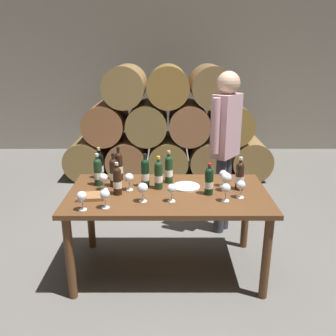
# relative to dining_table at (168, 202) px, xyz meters

# --- Properties ---
(ground_plane) EXTENTS (14.00, 14.00, 0.00)m
(ground_plane) POSITION_rel_dining_table_xyz_m (0.00, 0.00, -0.67)
(ground_plane) COLOR #66635E
(cellar_back_wall) EXTENTS (10.00, 0.24, 2.80)m
(cellar_back_wall) POSITION_rel_dining_table_xyz_m (0.00, 4.20, 0.73)
(cellar_back_wall) COLOR gray
(cellar_back_wall) RESTS_ON ground_plane
(barrel_stack) EXTENTS (3.12, 0.90, 1.69)m
(barrel_stack) POSITION_rel_dining_table_xyz_m (0.00, 2.60, 0.09)
(barrel_stack) COLOR olive
(barrel_stack) RESTS_ON ground_plane
(dining_table) EXTENTS (1.70, 0.90, 0.76)m
(dining_table) POSITION_rel_dining_table_xyz_m (0.00, 0.00, 0.00)
(dining_table) COLOR brown
(dining_table) RESTS_ON ground_plane
(wine_bottle_0) EXTENTS (0.07, 0.07, 0.30)m
(wine_bottle_0) POSITION_rel_dining_table_xyz_m (-0.20, 0.13, 0.22)
(wine_bottle_0) COLOR black
(wine_bottle_0) RESTS_ON dining_table
(wine_bottle_1) EXTENTS (0.07, 0.07, 0.28)m
(wine_bottle_1) POSITION_rel_dining_table_xyz_m (-0.42, -0.04, 0.21)
(wine_bottle_1) COLOR black
(wine_bottle_1) RESTS_ON dining_table
(wine_bottle_2) EXTENTS (0.07, 0.07, 0.29)m
(wine_bottle_2) POSITION_rel_dining_table_xyz_m (0.62, 0.07, 0.22)
(wine_bottle_2) COLOR black
(wine_bottle_2) RESTS_ON dining_table
(wine_bottle_3) EXTENTS (0.07, 0.07, 0.29)m
(wine_bottle_3) POSITION_rel_dining_table_xyz_m (-0.62, 0.17, 0.22)
(wine_bottle_3) COLOR #19381E
(wine_bottle_3) RESTS_ON dining_table
(wine_bottle_4) EXTENTS (0.07, 0.07, 0.30)m
(wine_bottle_4) POSITION_rel_dining_table_xyz_m (0.01, 0.23, 0.22)
(wine_bottle_4) COLOR #19381E
(wine_bottle_4) RESTS_ON dining_table
(wine_bottle_5) EXTENTS (0.07, 0.07, 0.30)m
(wine_bottle_5) POSITION_rel_dining_table_xyz_m (-0.64, 0.34, 0.22)
(wine_bottle_5) COLOR black
(wine_bottle_5) RESTS_ON dining_table
(wine_bottle_6) EXTENTS (0.07, 0.07, 0.27)m
(wine_bottle_6) POSITION_rel_dining_table_xyz_m (0.34, -0.04, 0.21)
(wine_bottle_6) COLOR black
(wine_bottle_6) RESTS_ON dining_table
(wine_bottle_7) EXTENTS (0.07, 0.07, 0.29)m
(wine_bottle_7) POSITION_rel_dining_table_xyz_m (-0.08, 0.09, 0.22)
(wine_bottle_7) COLOR #19381E
(wine_bottle_7) RESTS_ON dining_table
(wine_bottle_8) EXTENTS (0.07, 0.07, 0.31)m
(wine_bottle_8) POSITION_rel_dining_table_xyz_m (-0.45, 0.31, 0.23)
(wine_bottle_8) COLOR black
(wine_bottle_8) RESTS_ON dining_table
(wine_bottle_9) EXTENTS (0.07, 0.07, 0.30)m
(wine_bottle_9) POSITION_rel_dining_table_xyz_m (-0.48, 0.14, 0.22)
(wine_bottle_9) COLOR black
(wine_bottle_9) RESTS_ON dining_table
(wine_glass_0) EXTENTS (0.07, 0.07, 0.15)m
(wine_glass_0) POSITION_rel_dining_table_xyz_m (-0.55, 0.06, 0.20)
(wine_glass_0) COLOR white
(wine_glass_0) RESTS_ON dining_table
(wine_glass_1) EXTENTS (0.07, 0.07, 0.15)m
(wine_glass_1) POSITION_rel_dining_table_xyz_m (0.46, -0.18, 0.20)
(wine_glass_1) COLOR white
(wine_glass_1) RESTS_ON dining_table
(wine_glass_2) EXTENTS (0.08, 0.08, 0.15)m
(wine_glass_2) POSITION_rel_dining_table_xyz_m (-0.48, -0.31, 0.20)
(wine_glass_2) COLOR white
(wine_glass_2) RESTS_ON dining_table
(wine_glass_3) EXTENTS (0.08, 0.08, 0.15)m
(wine_glass_3) POSITION_rel_dining_table_xyz_m (-0.65, -0.35, 0.20)
(wine_glass_3) COLOR white
(wine_glass_3) RESTS_ON dining_table
(wine_glass_4) EXTENTS (0.09, 0.09, 0.16)m
(wine_glass_4) POSITION_rel_dining_table_xyz_m (0.50, 0.04, 0.21)
(wine_glass_4) COLOR white
(wine_glass_4) RESTS_ON dining_table
(wine_glass_5) EXTENTS (0.07, 0.07, 0.15)m
(wine_glass_5) POSITION_rel_dining_table_xyz_m (0.59, -0.12, 0.20)
(wine_glass_5) COLOR white
(wine_glass_5) RESTS_ON dining_table
(wine_glass_6) EXTENTS (0.07, 0.07, 0.15)m
(wine_glass_6) POSITION_rel_dining_table_xyz_m (0.49, 0.15, 0.20)
(wine_glass_6) COLOR white
(wine_glass_6) RESTS_ON dining_table
(wine_glass_7) EXTENTS (0.07, 0.07, 0.15)m
(wine_glass_7) POSITION_rel_dining_table_xyz_m (0.03, -0.19, 0.20)
(wine_glass_7) COLOR white
(wine_glass_7) RESTS_ON dining_table
(wine_glass_8) EXTENTS (0.08, 0.08, 0.15)m
(wine_glass_8) POSITION_rel_dining_table_xyz_m (-0.33, 0.05, 0.20)
(wine_glass_8) COLOR white
(wine_glass_8) RESTS_ON dining_table
(wine_glass_9) EXTENTS (0.09, 0.09, 0.16)m
(wine_glass_9) POSITION_rel_dining_table_xyz_m (-0.20, -0.19, 0.20)
(wine_glass_9) COLOR white
(wine_glass_9) RESTS_ON dining_table
(tasting_notebook) EXTENTS (0.23, 0.18, 0.03)m
(tasting_notebook) POSITION_rel_dining_table_xyz_m (-0.63, -0.12, 0.11)
(tasting_notebook) COLOR #936038
(tasting_notebook) RESTS_ON dining_table
(serving_plate) EXTENTS (0.24, 0.24, 0.01)m
(serving_plate) POSITION_rel_dining_table_xyz_m (0.16, 0.11, 0.10)
(serving_plate) COLOR white
(serving_plate) RESTS_ON dining_table
(sommelier_presenting) EXTENTS (0.34, 0.41, 1.72)m
(sommelier_presenting) POSITION_rel_dining_table_xyz_m (0.59, 0.75, 0.37)
(sommelier_presenting) COLOR #383842
(sommelier_presenting) RESTS_ON ground_plane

